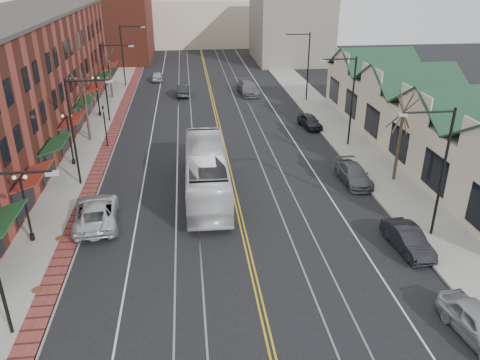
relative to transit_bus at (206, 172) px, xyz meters
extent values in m
plane|color=black|center=(2.00, -13.45, -1.71)|extent=(160.00, 160.00, 0.00)
cube|color=gray|center=(-10.00, 6.55, -1.64)|extent=(4.00, 120.00, 0.15)
cube|color=gray|center=(14.00, 6.55, -1.64)|extent=(4.00, 120.00, 0.15)
cube|color=maroon|center=(-17.00, 13.55, 3.79)|extent=(10.00, 50.00, 11.00)
cube|color=beige|center=(20.00, 6.55, 0.59)|extent=(8.00, 36.00, 4.60)
cube|color=maroon|center=(-14.00, 56.55, 5.29)|extent=(14.00, 18.00, 14.00)
cube|color=beige|center=(2.00, 71.55, 2.79)|extent=(22.00, 14.00, 9.00)
cube|color=slate|center=(17.00, 51.55, 3.79)|extent=(12.00, 16.00, 11.00)
cylinder|color=black|center=(-8.00, -13.45, 6.24)|extent=(3.00, 0.12, 0.12)
cube|color=#999999|center=(-6.50, -13.45, 6.14)|extent=(0.50, 0.25, 0.15)
cylinder|color=black|center=(-9.50, 2.55, 2.44)|extent=(0.16, 0.16, 8.00)
cylinder|color=black|center=(-8.00, 2.55, 6.24)|extent=(3.00, 0.12, 0.12)
cube|color=#999999|center=(-6.50, 2.55, 6.14)|extent=(0.50, 0.25, 0.15)
cylinder|color=black|center=(-9.50, 18.55, 2.44)|extent=(0.16, 0.16, 8.00)
cylinder|color=black|center=(-8.00, 18.55, 6.24)|extent=(3.00, 0.12, 0.12)
cube|color=#999999|center=(-6.50, 18.55, 6.14)|extent=(0.50, 0.25, 0.15)
cylinder|color=black|center=(-9.50, 34.55, 2.44)|extent=(0.16, 0.16, 8.00)
cylinder|color=black|center=(-8.00, 34.55, 6.24)|extent=(3.00, 0.12, 0.12)
cube|color=#999999|center=(-6.50, 34.55, 6.14)|extent=(0.50, 0.25, 0.15)
cylinder|color=black|center=(13.50, -7.45, 2.44)|extent=(0.16, 0.16, 8.00)
cylinder|color=black|center=(12.00, -7.45, 6.24)|extent=(3.00, 0.12, 0.12)
cube|color=#999999|center=(10.50, -7.45, 6.14)|extent=(0.50, 0.25, 0.15)
cylinder|color=black|center=(13.50, 8.55, 2.44)|extent=(0.16, 0.16, 8.00)
cylinder|color=black|center=(12.00, 8.55, 6.24)|extent=(3.00, 0.12, 0.12)
cube|color=#999999|center=(10.50, 8.55, 6.14)|extent=(0.50, 0.25, 0.15)
cylinder|color=black|center=(13.50, 24.55, 2.44)|extent=(0.16, 0.16, 8.00)
cylinder|color=black|center=(12.00, 24.55, 6.24)|extent=(3.00, 0.12, 0.12)
cube|color=#999999|center=(10.50, 24.55, 6.14)|extent=(0.50, 0.25, 0.15)
cylinder|color=black|center=(-10.80, -5.45, -1.36)|extent=(0.28, 0.28, 0.40)
cylinder|color=black|center=(-10.80, -5.45, 0.44)|extent=(0.14, 0.14, 4.00)
cube|color=black|center=(-10.80, -5.45, 2.44)|extent=(0.60, 0.06, 0.06)
sphere|color=white|center=(-11.10, -5.45, 2.59)|extent=(0.24, 0.24, 0.24)
sphere|color=white|center=(-10.50, -5.45, 2.59)|extent=(0.24, 0.24, 0.24)
cylinder|color=black|center=(-10.80, 6.55, -1.36)|extent=(0.28, 0.28, 0.40)
cylinder|color=black|center=(-10.80, 6.55, 0.44)|extent=(0.14, 0.14, 4.00)
cube|color=black|center=(-10.80, 6.55, 2.44)|extent=(0.60, 0.06, 0.06)
sphere|color=white|center=(-11.10, 6.55, 2.59)|extent=(0.24, 0.24, 0.24)
sphere|color=white|center=(-10.50, 6.55, 2.59)|extent=(0.24, 0.24, 0.24)
cylinder|color=black|center=(-10.80, 20.55, -1.36)|extent=(0.28, 0.28, 0.40)
cylinder|color=black|center=(-10.80, 20.55, 0.44)|extent=(0.14, 0.14, 4.00)
cube|color=black|center=(-10.80, 20.55, 2.44)|extent=(0.60, 0.06, 0.06)
sphere|color=white|center=(-11.10, 20.55, 2.59)|extent=(0.24, 0.24, 0.24)
sphere|color=white|center=(-10.50, 20.55, 2.59)|extent=(0.24, 0.24, 0.24)
cylinder|color=#382B21|center=(-10.50, 12.55, 0.89)|extent=(0.24, 0.24, 4.90)
cylinder|color=#382B21|center=(-10.50, 12.55, 3.44)|extent=(0.58, 1.37, 2.90)
cylinder|color=#382B21|center=(-10.50, 12.55, 3.44)|extent=(1.60, 0.66, 2.78)
cylinder|color=#382B21|center=(-10.50, 12.55, 3.44)|extent=(0.53, 1.23, 2.96)
cylinder|color=#382B21|center=(-10.50, 12.55, 3.44)|extent=(1.69, 1.03, 2.64)
cylinder|color=#382B21|center=(-10.50, 12.55, 3.44)|extent=(1.78, 1.29, 2.48)
cylinder|color=#382B21|center=(-10.50, 28.55, 0.71)|extent=(0.24, 0.24, 4.55)
cylinder|color=#382B21|center=(-10.50, 28.55, 3.09)|extent=(0.55, 1.28, 2.69)
cylinder|color=#382B21|center=(-10.50, 28.55, 3.09)|extent=(1.49, 0.62, 2.58)
cylinder|color=#382B21|center=(-10.50, 28.55, 3.09)|extent=(0.50, 1.15, 2.75)
cylinder|color=#382B21|center=(-10.50, 28.55, 3.09)|extent=(1.57, 0.97, 2.45)
cylinder|color=#382B21|center=(-10.50, 28.55, 3.09)|extent=(1.66, 1.20, 2.30)
cylinder|color=#382B21|center=(14.50, 0.55, 1.06)|extent=(0.24, 0.24, 5.25)
cylinder|color=#382B21|center=(14.50, 0.55, 3.79)|extent=(0.61, 1.46, 3.10)
cylinder|color=#382B21|center=(14.50, 0.55, 3.79)|extent=(1.70, 0.70, 2.97)
cylinder|color=#382B21|center=(14.50, 0.55, 3.79)|extent=(0.56, 1.31, 3.17)
cylinder|color=#382B21|center=(14.50, 0.55, 3.79)|extent=(1.80, 1.10, 2.82)
cylinder|color=#382B21|center=(14.50, 0.55, 3.79)|extent=(1.90, 1.37, 2.65)
cylinder|color=#592D19|center=(-9.20, -10.45, -1.55)|extent=(0.60, 0.60, 0.02)
cylinder|color=#592D19|center=(-9.20, -5.45, -1.55)|extent=(0.60, 0.60, 0.02)
cylinder|color=black|center=(-8.60, 10.55, 0.04)|extent=(0.12, 0.12, 3.20)
imported|color=black|center=(-8.60, 10.55, 1.79)|extent=(0.18, 0.15, 0.90)
imported|color=white|center=(0.00, 0.00, 0.00)|extent=(3.02, 12.32, 3.42)
imported|color=silver|center=(-7.30, -3.54, -0.91)|extent=(3.25, 5.99, 1.60)
imported|color=#A9ACB0|center=(11.30, -16.02, -0.97)|extent=(2.29, 4.52, 1.48)
imported|color=black|center=(11.30, -8.78, -1.02)|extent=(1.80, 4.31, 1.39)
imported|color=#5B5D62|center=(11.30, 0.64, -1.03)|extent=(1.99, 4.71, 1.35)
imported|color=#222227|center=(11.30, 14.17, -1.04)|extent=(2.12, 4.14, 1.35)
imported|color=black|center=(-1.60, 28.68, -0.98)|extent=(1.66, 4.45, 1.45)
imported|color=slate|center=(6.79, 28.62, -0.89)|extent=(2.68, 5.81, 1.64)
imported|color=#B3B5BA|center=(-5.30, 37.75, -1.04)|extent=(1.72, 3.99, 1.34)
camera|label=1|loc=(-1.11, -30.87, 13.53)|focal=35.00mm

